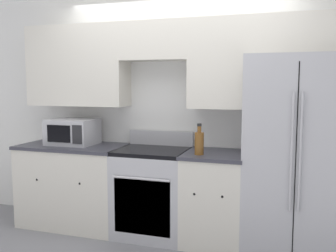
# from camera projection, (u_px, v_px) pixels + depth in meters

# --- Properties ---
(ground_plane) EXTENTS (12.00, 12.00, 0.00)m
(ground_plane) POSITION_uv_depth(u_px,v_px,m) (158.00, 248.00, 3.65)
(ground_plane) COLOR gray
(wall_back) EXTENTS (8.00, 0.39, 2.60)m
(wall_back) POSITION_uv_depth(u_px,v_px,m) (176.00, 91.00, 4.03)
(wall_back) COLOR white
(wall_back) RESTS_ON ground_plane
(lower_cabinets_left) EXTENTS (1.18, 0.64, 0.92)m
(lower_cabinets_left) POSITION_uv_depth(u_px,v_px,m) (74.00, 185.00, 4.23)
(lower_cabinets_left) COLOR silver
(lower_cabinets_left) RESTS_ON ground_plane
(lower_cabinets_right) EXTENTS (0.61, 0.64, 0.92)m
(lower_cabinets_right) POSITION_uv_depth(u_px,v_px,m) (214.00, 198.00, 3.75)
(lower_cabinets_right) COLOR silver
(lower_cabinets_right) RESTS_ON ground_plane
(oven_range) EXTENTS (0.73, 0.65, 1.08)m
(oven_range) POSITION_uv_depth(u_px,v_px,m) (152.00, 192.00, 3.94)
(oven_range) COLOR #B7B7BC
(oven_range) RESTS_ON ground_plane
(refrigerator) EXTENTS (0.92, 0.74, 1.86)m
(refrigerator) POSITION_uv_depth(u_px,v_px,m) (295.00, 155.00, 3.51)
(refrigerator) COLOR #B7B7BC
(refrigerator) RESTS_ON ground_plane
(microwave) EXTENTS (0.51, 0.41, 0.29)m
(microwave) POSITION_uv_depth(u_px,v_px,m) (73.00, 132.00, 4.20)
(microwave) COLOR #B7B7BC
(microwave) RESTS_ON lower_cabinets_left
(bottle) EXTENTS (0.09, 0.09, 0.30)m
(bottle) POSITION_uv_depth(u_px,v_px,m) (199.00, 142.00, 3.59)
(bottle) COLOR brown
(bottle) RESTS_ON lower_cabinets_right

